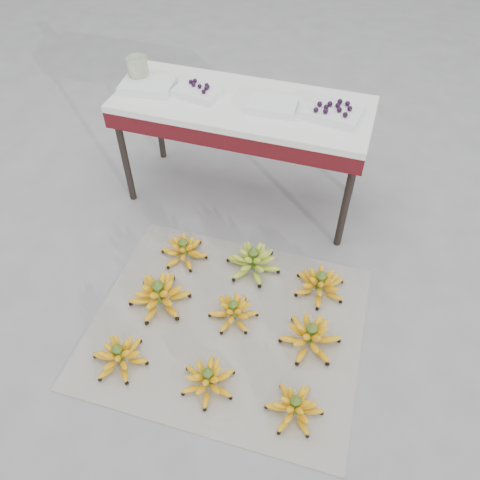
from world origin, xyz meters
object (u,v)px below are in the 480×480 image
(bunch_front_right, at_px, (294,407))
(bunch_back_left, at_px, (184,250))
(bunch_back_center, at_px, (253,261))
(glass_jar, at_px, (138,70))
(bunch_back_right, at_px, (320,284))
(tray_far_right, at_px, (333,113))
(bunch_front_left, at_px, (119,356))
(bunch_mid_center, at_px, (233,311))
(bunch_front_center, at_px, (208,379))
(tray_far_left, at_px, (148,85))
(tray_right, at_px, (272,106))
(bunch_mid_left, at_px, (159,295))
(tray_left, at_px, (198,91))
(bunch_mid_right, at_px, (310,336))
(newspaper_mat, at_px, (227,325))
(vendor_table, at_px, (242,114))

(bunch_front_right, relative_size, bunch_back_left, 0.82)
(bunch_back_center, distance_m, glass_jar, 1.18)
(bunch_back_right, height_order, tray_far_right, tray_far_right)
(bunch_front_left, distance_m, bunch_back_right, 1.01)
(bunch_front_left, distance_m, bunch_mid_center, 0.55)
(bunch_front_right, bearing_deg, bunch_front_center, -172.80)
(bunch_front_left, bearing_deg, tray_far_left, 117.54)
(bunch_mid_center, bearing_deg, bunch_back_center, 73.19)
(bunch_front_center, xyz_separation_m, bunch_back_left, (-0.38, 0.65, 0.00))
(bunch_back_right, bearing_deg, glass_jar, 129.87)
(tray_right, relative_size, glass_jar, 1.80)
(bunch_front_center, distance_m, bunch_mid_left, 0.50)
(bunch_front_center, height_order, tray_far_left, tray_far_left)
(tray_right, bearing_deg, bunch_back_center, -82.68)
(bunch_front_left, relative_size, tray_left, 1.10)
(bunch_front_right, bearing_deg, bunch_back_left, 147.02)
(bunch_mid_right, bearing_deg, bunch_back_center, 144.09)
(bunch_mid_left, bearing_deg, bunch_back_left, 78.68)
(newspaper_mat, relative_size, bunch_mid_left, 3.62)
(bunch_front_center, xyz_separation_m, bunch_mid_right, (0.37, 0.33, 0.01))
(bunch_front_right, height_order, glass_jar, glass_jar)
(newspaper_mat, bearing_deg, bunch_back_right, 41.53)
(bunch_mid_center, xyz_separation_m, bunch_back_center, (0.00, 0.32, 0.01))
(bunch_back_right, height_order, tray_right, tray_right)
(bunch_mid_center, bearing_deg, bunch_back_right, 21.66)
(bunch_back_left, xyz_separation_m, tray_right, (0.31, 0.55, 0.60))
(bunch_front_right, xyz_separation_m, bunch_mid_center, (-0.38, 0.37, -0.00))
(bunch_mid_center, bearing_deg, bunch_front_right, -60.37)
(newspaper_mat, height_order, tray_left, tray_left)
(bunch_front_center, distance_m, tray_left, 1.44)
(bunch_back_left, bearing_deg, bunch_mid_center, -15.80)
(tray_far_right, bearing_deg, bunch_mid_center, -105.48)
(newspaper_mat, xyz_separation_m, tray_left, (-0.45, 0.90, 0.66))
(newspaper_mat, bearing_deg, tray_right, 93.19)
(bunch_mid_right, height_order, tray_far_right, tray_far_right)
(bunch_back_left, bearing_deg, bunch_back_center, 27.01)
(vendor_table, xyz_separation_m, glass_jar, (-0.59, 0.02, 0.14))
(vendor_table, bearing_deg, tray_far_right, -0.83)
(vendor_table, relative_size, tray_right, 5.32)
(bunch_mid_center, relative_size, tray_far_right, 0.97)
(bunch_back_left, bearing_deg, bunch_front_center, -37.77)
(tray_right, xyz_separation_m, glass_jar, (-0.75, 0.04, 0.05))
(newspaper_mat, distance_m, bunch_back_left, 0.49)
(bunch_back_left, bearing_deg, vendor_table, 98.26)
(bunch_front_center, height_order, bunch_mid_center, bunch_front_center)
(bunch_mid_right, xyz_separation_m, tray_far_right, (-0.14, 0.89, 0.60))
(tray_right, bearing_deg, tray_left, 177.62)
(bunch_back_center, bearing_deg, newspaper_mat, -88.28)
(tray_far_right, bearing_deg, bunch_back_center, -113.70)
(bunch_mid_right, xyz_separation_m, tray_far_left, (-1.12, 0.86, 0.60))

